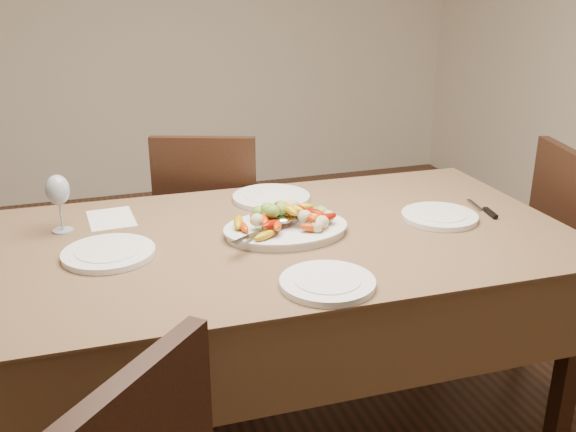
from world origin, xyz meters
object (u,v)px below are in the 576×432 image
(serving_platter, at_px, (286,231))
(plate_left, at_px, (109,253))
(chair_far, at_px, (213,231))
(dining_table, at_px, (288,335))
(plate_right, at_px, (439,217))
(plate_far, at_px, (271,198))
(plate_near, at_px, (327,283))
(wine_glass, at_px, (59,202))

(serving_platter, distance_m, plate_left, 0.56)
(serving_platter, height_order, plate_left, serving_platter)
(chair_far, bearing_deg, dining_table, 116.26)
(dining_table, distance_m, chair_far, 0.81)
(chair_far, bearing_deg, plate_left, 79.22)
(plate_right, relative_size, plate_far, 0.90)
(dining_table, relative_size, plate_right, 7.08)
(chair_far, distance_m, plate_near, 1.23)
(plate_right, relative_size, wine_glass, 1.27)
(dining_table, xyz_separation_m, serving_platter, (-0.01, -0.00, 0.39))
(serving_platter, xyz_separation_m, plate_right, (0.55, -0.04, -0.00))
(dining_table, height_order, wine_glass, wine_glass)
(chair_far, relative_size, plate_left, 3.45)
(dining_table, height_order, chair_far, chair_far)
(chair_far, xyz_separation_m, serving_platter, (0.08, -0.80, 0.30))
(serving_platter, relative_size, plate_right, 1.52)
(serving_platter, height_order, plate_near, serving_platter)
(plate_far, xyz_separation_m, wine_glass, (-0.74, -0.08, 0.09))
(plate_left, xyz_separation_m, wine_glass, (-0.13, 0.25, 0.09))
(plate_far, bearing_deg, chair_far, 105.94)
(plate_left, xyz_separation_m, plate_near, (0.55, -0.39, 0.00))
(dining_table, bearing_deg, plate_far, 81.95)
(plate_far, bearing_deg, dining_table, -98.05)
(plate_far, bearing_deg, plate_near, -95.21)
(chair_far, distance_m, plate_right, 1.08)
(plate_left, bearing_deg, dining_table, -0.28)
(plate_near, bearing_deg, dining_table, 87.29)
(plate_near, relative_size, wine_glass, 1.27)
(plate_near, distance_m, wine_glass, 0.94)
(chair_far, height_order, plate_left, chair_far)
(plate_left, bearing_deg, chair_far, 58.93)
(wine_glass, bearing_deg, plate_far, 6.48)
(chair_far, bearing_deg, wine_glass, 62.11)
(serving_platter, relative_size, wine_glass, 1.93)
(plate_right, distance_m, wine_glass, 1.27)
(chair_far, relative_size, plate_far, 3.29)
(dining_table, bearing_deg, wine_glass, 159.77)
(chair_far, xyz_separation_m, wine_glass, (-0.61, -0.55, 0.39))
(dining_table, distance_m, serving_platter, 0.39)
(wine_glass, bearing_deg, dining_table, -20.23)
(plate_left, distance_m, plate_near, 0.67)
(dining_table, height_order, plate_near, plate_near)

